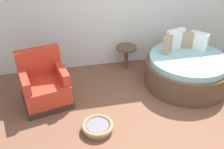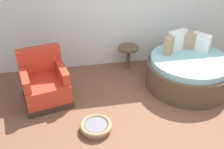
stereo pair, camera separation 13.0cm
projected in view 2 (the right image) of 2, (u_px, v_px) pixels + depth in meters
The scene contains 6 objects.
ground_plane at pixel (164, 127), 4.19m from camera, with size 8.00×8.00×0.02m, color brown.
back_wall at pixel (133, 3), 5.36m from camera, with size 8.00×0.12×2.71m, color silver.
round_daybed at pixel (188, 71), 5.06m from camera, with size 1.63×1.63×1.01m.
red_armchair at pixel (45, 84), 4.64m from camera, with size 0.95×0.95×0.94m.
pet_basket at pixel (96, 126), 4.09m from camera, with size 0.51×0.51×0.13m.
side_table at pixel (128, 51), 5.54m from camera, with size 0.44×0.44×0.52m.
Camera 2 is at (-1.39, -2.90, 2.93)m, focal length 41.63 mm.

